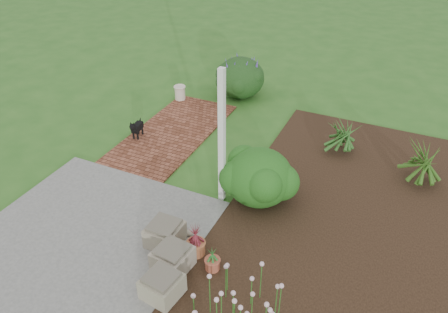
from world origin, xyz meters
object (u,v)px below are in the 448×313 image
at_px(black_dog, 136,127).
at_px(cream_ceramic_urn, 180,93).
at_px(evergreen_shrub, 259,176).
at_px(stone_trough_near, 173,259).

relative_size(black_dog, cream_ceramic_urn, 1.39).
relative_size(black_dog, evergreen_shrub, 0.41).
height_order(stone_trough_near, evergreen_shrub, evergreen_shrub).
xyz_separation_m(black_dog, evergreen_shrub, (3.19, -0.87, 0.24)).
distance_m(cream_ceramic_urn, evergreen_shrub, 4.43).
distance_m(stone_trough_near, black_dog, 3.94).
relative_size(stone_trough_near, cream_ceramic_urn, 1.42).
distance_m(stone_trough_near, cream_ceramic_urn, 5.70).
distance_m(stone_trough_near, evergreen_shrub, 2.15).
relative_size(stone_trough_near, evergreen_shrub, 0.42).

